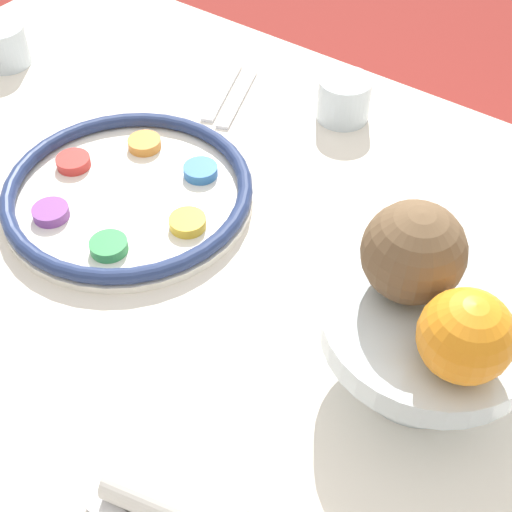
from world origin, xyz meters
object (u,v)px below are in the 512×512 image
(seder_plate, at_px, (128,192))
(coconut, at_px, (412,254))
(cup_mid, at_px, (344,99))
(orange_fruit, at_px, (466,336))
(napkin_roll, at_px, (185,511))
(fruit_stand, at_px, (428,330))
(cup_far, at_px, (3,45))

(seder_plate, distance_m, coconut, 0.43)
(coconut, xyz_separation_m, cup_mid, (-0.27, 0.35, -0.12))
(orange_fruit, distance_m, napkin_roll, 0.29)
(seder_plate, xyz_separation_m, orange_fruit, (0.48, -0.07, 0.13))
(seder_plate, relative_size, orange_fruit, 3.89)
(napkin_roll, height_order, cup_mid, cup_mid)
(fruit_stand, xyz_separation_m, cup_far, (-0.84, 0.16, -0.05))
(seder_plate, xyz_separation_m, napkin_roll, (0.34, -0.29, 0.00))
(seder_plate, xyz_separation_m, coconut, (0.40, -0.01, 0.14))
(seder_plate, height_order, cup_mid, cup_mid)
(cup_mid, distance_m, cup_far, 0.57)
(fruit_stand, relative_size, orange_fruit, 2.53)
(cup_mid, bearing_deg, napkin_roll, -71.23)
(napkin_roll, distance_m, cup_mid, 0.66)
(napkin_roll, bearing_deg, cup_far, 150.28)
(orange_fruit, distance_m, cup_mid, 0.55)
(orange_fruit, xyz_separation_m, coconut, (-0.08, 0.05, 0.01))
(napkin_roll, bearing_deg, orange_fruit, 57.75)
(coconut, relative_size, napkin_roll, 0.62)
(orange_fruit, bearing_deg, seder_plate, 171.94)
(orange_fruit, bearing_deg, cup_mid, 131.38)
(orange_fruit, relative_size, cup_far, 1.07)
(cup_mid, height_order, cup_far, same)
(orange_fruit, xyz_separation_m, cup_mid, (-0.35, 0.40, -0.12))
(coconut, bearing_deg, fruit_stand, -19.69)
(fruit_stand, bearing_deg, seder_plate, 176.36)
(seder_plate, relative_size, cup_far, 4.15)
(cup_far, bearing_deg, napkin_roll, -29.72)
(orange_fruit, relative_size, coconut, 0.85)
(fruit_stand, height_order, coconut, coconut)
(seder_plate, height_order, napkin_roll, napkin_roll)
(cup_far, bearing_deg, coconut, -10.42)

